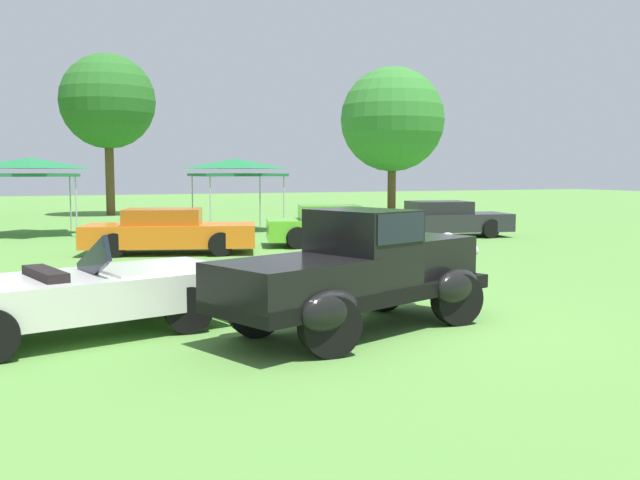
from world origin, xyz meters
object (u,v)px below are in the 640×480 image
show_car_orange (169,232)px  canopy_tent_right_field (237,166)px  feature_pickup_truck (358,270)px  neighbor_convertible (85,293)px  show_car_lime (334,226)px  show_car_charcoal (443,219)px  canopy_tent_center_field (29,166)px

show_car_orange → canopy_tent_right_field: 7.58m
feature_pickup_truck → neighbor_convertible: bearing=160.3°
feature_pickup_truck → show_car_lime: bearing=67.3°
show_car_lime → show_car_charcoal: (4.58, 1.10, 0.00)m
show_car_lime → neighbor_convertible: bearing=-130.7°
canopy_tent_right_field → show_car_charcoal: bearing=-41.8°
show_car_lime → canopy_tent_right_field: canopy_tent_right_field is taller
show_car_orange → show_car_lime: size_ratio=1.12×
show_car_charcoal → canopy_tent_right_field: (-5.73, 5.12, 1.82)m
feature_pickup_truck → show_car_lime: feature_pickup_truck is taller
show_car_orange → show_car_lime: (4.95, 0.08, -0.00)m
canopy_tent_center_field → neighbor_convertible: bearing=-88.6°
feature_pickup_truck → canopy_tent_right_field: (3.20, 16.64, 1.56)m
feature_pickup_truck → neighbor_convertible: 3.76m
show_car_orange → canopy_tent_center_field: canopy_tent_center_field is taller
neighbor_convertible → show_car_orange: size_ratio=0.91×
canopy_tent_center_field → canopy_tent_right_field: (7.12, -1.09, -0.00)m
neighbor_convertible → show_car_charcoal: 16.14m
neighbor_convertible → show_car_lime: bearing=49.3°
show_car_lime → canopy_tent_center_field: 11.19m
show_car_orange → neighbor_convertible: bearing=-107.9°
neighbor_convertible → show_car_orange: 9.54m
show_car_lime → show_car_charcoal: 4.71m
feature_pickup_truck → canopy_tent_right_field: canopy_tent_right_field is taller
neighbor_convertible → canopy_tent_right_field: (6.72, 15.38, 1.84)m
canopy_tent_center_field → canopy_tent_right_field: 7.20m
neighbor_convertible → canopy_tent_center_field: size_ratio=1.43×
neighbor_convertible → canopy_tent_right_field: 16.88m
canopy_tent_right_field → feature_pickup_truck: bearing=-100.9°
canopy_tent_center_field → show_car_lime: bearing=-41.5°
show_car_orange → canopy_tent_center_field: (-3.32, 7.39, 1.82)m
show_car_orange → show_car_lime: bearing=0.9°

